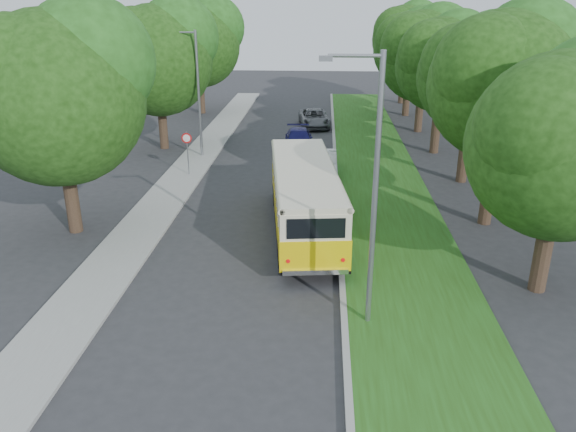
# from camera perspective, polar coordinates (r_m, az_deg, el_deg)

# --- Properties ---
(ground) EXTENTS (120.00, 120.00, 0.00)m
(ground) POSITION_cam_1_polar(r_m,az_deg,el_deg) (19.78, -5.04, -6.56)
(ground) COLOR #2D2D2F
(ground) RESTS_ON ground
(curb) EXTENTS (0.20, 70.00, 0.15)m
(curb) POSITION_cam_1_polar(r_m,az_deg,el_deg) (24.09, 5.19, -1.08)
(curb) COLOR gray
(curb) RESTS_ON ground
(grass_verge) EXTENTS (4.50, 70.00, 0.13)m
(grass_verge) POSITION_cam_1_polar(r_m,az_deg,el_deg) (24.28, 10.74, -1.22)
(grass_verge) COLOR #264A13
(grass_verge) RESTS_ON ground
(sidewalk) EXTENTS (2.20, 70.00, 0.12)m
(sidewalk) POSITION_cam_1_polar(r_m,az_deg,el_deg) (25.26, -14.22, -0.63)
(sidewalk) COLOR gray
(sidewalk) RESTS_ON ground
(treeline) EXTENTS (24.27, 41.91, 9.46)m
(treeline) POSITION_cam_1_polar(r_m,az_deg,el_deg) (35.41, 4.29, 15.94)
(treeline) COLOR #332319
(treeline) RESTS_ON ground
(lamppost_near) EXTENTS (1.71, 0.16, 8.00)m
(lamppost_near) POSITION_cam_1_polar(r_m,az_deg,el_deg) (15.61, 8.54, 2.95)
(lamppost_near) COLOR gray
(lamppost_near) RESTS_ON ground
(lamppost_far) EXTENTS (1.71, 0.16, 7.50)m
(lamppost_far) POSITION_cam_1_polar(r_m,az_deg,el_deg) (34.49, -9.25, 12.55)
(lamppost_far) COLOR gray
(lamppost_far) RESTS_ON ground
(warning_sign) EXTENTS (0.56, 0.10, 2.50)m
(warning_sign) POSITION_cam_1_polar(r_m,az_deg,el_deg) (31.07, -10.21, 7.01)
(warning_sign) COLOR gray
(warning_sign) RESTS_ON ground
(vintage_bus) EXTENTS (3.60, 10.01, 2.91)m
(vintage_bus) POSITION_cam_1_polar(r_m,az_deg,el_deg) (23.09, 1.69, 1.65)
(vintage_bus) COLOR yellow
(vintage_bus) RESTS_ON ground
(car_silver) EXTENTS (2.60, 4.53, 1.45)m
(car_silver) POSITION_cam_1_polar(r_m,az_deg,el_deg) (30.92, 2.45, 5.36)
(car_silver) COLOR #A6A6AA
(car_silver) RESTS_ON ground
(car_white) EXTENTS (1.58, 4.20, 1.37)m
(car_white) POSITION_cam_1_polar(r_m,az_deg,el_deg) (30.92, 3.54, 5.26)
(car_white) COLOR silver
(car_white) RESTS_ON ground
(car_blue) EXTENTS (2.05, 4.42, 1.25)m
(car_blue) POSITION_cam_1_polar(r_m,az_deg,el_deg) (36.72, 1.10, 7.79)
(car_blue) COLOR #141458
(car_blue) RESTS_ON ground
(car_grey) EXTENTS (2.64, 4.85, 1.29)m
(car_grey) POSITION_cam_1_polar(r_m,az_deg,el_deg) (43.34, 2.68, 9.90)
(car_grey) COLOR #54575B
(car_grey) RESTS_ON ground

